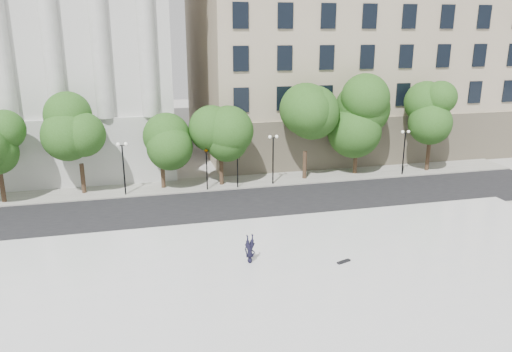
{
  "coord_description": "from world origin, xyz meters",
  "views": [
    {
      "loc": [
        -5.27,
        -17.77,
        13.22
      ],
      "look_at": [
        1.49,
        10.0,
        4.76
      ],
      "focal_mm": 35.0,
      "sensor_mm": 36.0,
      "label": 1
    }
  ],
  "objects_px": {
    "person_lying": "(250,259)",
    "traffic_light_east": "(237,146)",
    "traffic_light_west": "(206,149)",
    "skateboard": "(344,262)"
  },
  "relations": [
    {
      "from": "traffic_light_west",
      "to": "person_lying",
      "type": "xyz_separation_m",
      "value": [
        0.27,
        -14.92,
        -2.95
      ]
    },
    {
      "from": "traffic_light_east",
      "to": "skateboard",
      "type": "height_order",
      "value": "traffic_light_east"
    },
    {
      "from": "traffic_light_east",
      "to": "person_lying",
      "type": "bearing_deg",
      "value": -99.0
    },
    {
      "from": "traffic_light_west",
      "to": "skateboard",
      "type": "distance_m",
      "value": 17.35
    },
    {
      "from": "person_lying",
      "to": "traffic_light_east",
      "type": "bearing_deg",
      "value": 76.89
    },
    {
      "from": "skateboard",
      "to": "traffic_light_west",
      "type": "bearing_deg",
      "value": 89.73
    },
    {
      "from": "traffic_light_west",
      "to": "traffic_light_east",
      "type": "xyz_separation_m",
      "value": [
        2.63,
        0.0,
        0.09
      ]
    },
    {
      "from": "traffic_light_east",
      "to": "person_lying",
      "type": "xyz_separation_m",
      "value": [
        -2.36,
        -14.92,
        -3.04
      ]
    },
    {
      "from": "traffic_light_west",
      "to": "person_lying",
      "type": "distance_m",
      "value": 15.21
    },
    {
      "from": "traffic_light_west",
      "to": "traffic_light_east",
      "type": "height_order",
      "value": "traffic_light_east"
    }
  ]
}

